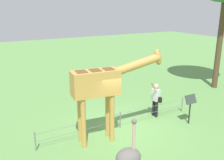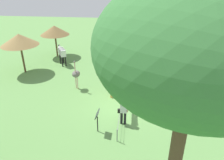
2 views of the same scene
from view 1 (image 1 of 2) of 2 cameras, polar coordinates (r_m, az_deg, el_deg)
The scene contains 6 objects.
ground_plane at distance 10.63m, azimuth 2.12°, elevation -11.09°, with size 60.00×60.00×0.00m, color #60934C.
giraffe at distance 8.97m, azimuth -2.10°, elevation -1.18°, with size 3.64×0.89×3.39m.
visitor at distance 11.56m, azimuth 9.98°, elevation -4.08°, with size 0.58×0.58×1.75m.
ostrich at distance 6.77m, azimuth 3.81°, elevation -17.34°, with size 0.70×0.56×2.25m.
info_sign at distance 11.19m, azimuth 17.53°, elevation -5.09°, with size 0.56×0.21×1.32m.
wire_fence at distance 10.52m, azimuth 1.91°, elevation -8.95°, with size 7.05×0.05×0.75m.
Camera 1 is at (-4.93, -8.01, 4.97)m, focal length 39.89 mm.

